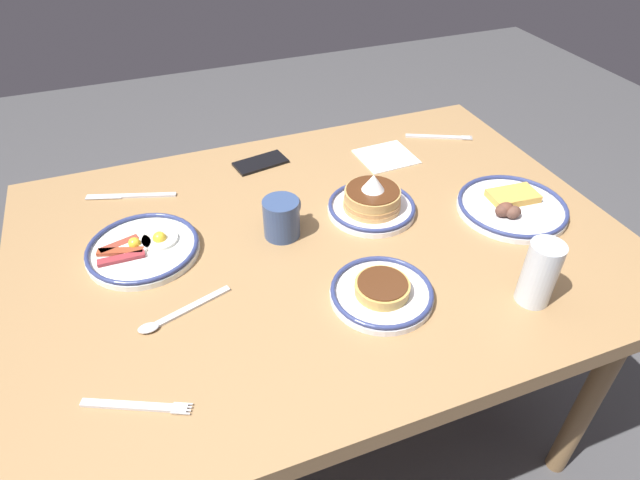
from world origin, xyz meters
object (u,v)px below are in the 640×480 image
(plate_center_pancakes, at_px, (512,206))
(plate_far_side, at_px, (382,292))
(fork_far, at_px, (439,137))
(cell_phone, at_px, (261,163))
(fork_near, at_px, (137,406))
(plate_far_companion, at_px, (143,248))
(drinking_glass, at_px, (539,276))
(paper_napkin, at_px, (386,157))
(plate_near_main, at_px, (372,202))
(coffee_mug, at_px, (282,217))
(butter_knife, at_px, (131,196))
(tea_spoon, at_px, (173,316))

(plate_center_pancakes, height_order, plate_far_side, plate_center_pancakes)
(fork_far, bearing_deg, cell_phone, -4.81)
(plate_center_pancakes, xyz_separation_m, fork_near, (0.92, 0.24, -0.01))
(plate_far_companion, relative_size, drinking_glass, 1.76)
(plate_far_companion, height_order, paper_napkin, plate_far_companion)
(plate_near_main, bearing_deg, cell_phone, -58.76)
(coffee_mug, relative_size, drinking_glass, 0.75)
(cell_phone, bearing_deg, butter_knife, -4.26)
(paper_napkin, xyz_separation_m, butter_knife, (0.70, -0.06, 0.00))
(plate_far_companion, distance_m, coffee_mug, 0.32)
(plate_far_companion, xyz_separation_m, fork_near, (0.06, 0.40, -0.01))
(plate_near_main, xyz_separation_m, butter_knife, (0.55, -0.28, -0.02))
(plate_far_side, distance_m, tea_spoon, 0.42)
(cell_phone, xyz_separation_m, tea_spoon, (0.32, 0.50, 0.00))
(plate_far_side, xyz_separation_m, coffee_mug, (0.12, -0.27, 0.03))
(plate_center_pancakes, height_order, tea_spoon, plate_center_pancakes)
(coffee_mug, xyz_separation_m, drinking_glass, (-0.40, 0.38, 0.02))
(plate_center_pancakes, relative_size, plate_far_side, 1.26)
(plate_far_companion, distance_m, fork_far, 0.92)
(butter_knife, relative_size, tea_spoon, 1.16)
(drinking_glass, bearing_deg, butter_knife, -42.87)
(cell_phone, distance_m, tea_spoon, 0.59)
(plate_far_companion, relative_size, plate_far_side, 1.18)
(coffee_mug, height_order, tea_spoon, coffee_mug)
(plate_center_pancakes, relative_size, coffee_mug, 2.52)
(plate_center_pancakes, height_order, fork_far, plate_center_pancakes)
(plate_far_side, distance_m, butter_knife, 0.71)
(butter_knife, bearing_deg, plate_center_pancakes, 155.30)
(paper_napkin, bearing_deg, cell_phone, -15.11)
(drinking_glass, xyz_separation_m, fork_near, (0.77, -0.03, -0.06))
(cell_phone, xyz_separation_m, paper_napkin, (-0.34, 0.09, -0.00))
(fork_near, bearing_deg, tea_spoon, -115.86)
(plate_center_pancakes, distance_m, butter_knife, 0.96)
(plate_far_companion, distance_m, drinking_glass, 0.83)
(plate_center_pancakes, distance_m, coffee_mug, 0.56)
(paper_napkin, xyz_separation_m, fork_far, (-0.20, -0.05, 0.00))
(fork_near, bearing_deg, fork_far, -146.46)
(plate_near_main, relative_size, plate_far_companion, 0.87)
(plate_far_companion, bearing_deg, drinking_glass, 149.03)
(plate_far_side, bearing_deg, fork_far, -130.19)
(coffee_mug, bearing_deg, fork_near, 43.92)
(plate_far_side, xyz_separation_m, paper_napkin, (-0.26, -0.50, -0.01))
(plate_far_side, distance_m, coffee_mug, 0.30)
(coffee_mug, distance_m, butter_knife, 0.43)
(plate_center_pancakes, relative_size, drinking_glass, 1.89)
(plate_far_side, distance_m, fork_near, 0.50)
(plate_far_companion, distance_m, paper_napkin, 0.72)
(drinking_glass, xyz_separation_m, paper_napkin, (0.02, -0.61, -0.06))
(plate_center_pancakes, bearing_deg, paper_napkin, -63.66)
(drinking_glass, distance_m, paper_napkin, 0.62)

